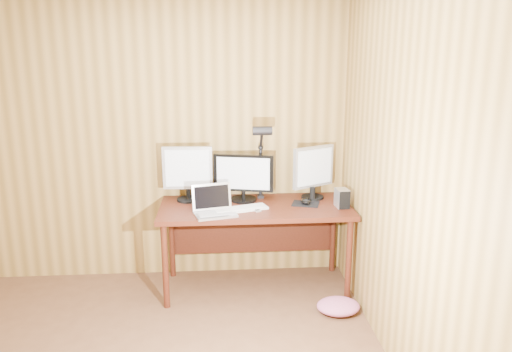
{
  "coord_description": "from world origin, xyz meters",
  "views": [
    {
      "loc": [
        0.64,
        -2.35,
        2.03
      ],
      "look_at": [
        0.93,
        1.58,
        1.02
      ],
      "focal_mm": 35.0,
      "sensor_mm": 36.0,
      "label": 1
    }
  ],
  "objects": [
    {
      "name": "hard_drive",
      "position": [
        1.64,
        1.54,
        0.83
      ],
      "size": [
        0.11,
        0.15,
        0.15
      ],
      "rotation": [
        0.0,
        0.0,
        0.09
      ],
      "color": "silver",
      "rests_on": "desk"
    },
    {
      "name": "monitor_right",
      "position": [
        1.45,
        1.81,
        1.0
      ],
      "size": [
        0.38,
        0.23,
        0.46
      ],
      "rotation": [
        0.0,
        0.0,
        0.5
      ],
      "color": "black",
      "rests_on": "desk"
    },
    {
      "name": "phone",
      "position": [
        0.93,
        1.5,
        0.76
      ],
      "size": [
        0.07,
        0.1,
        0.01
      ],
      "rotation": [
        0.0,
        0.0,
        0.34
      ],
      "color": "silver",
      "rests_on": "desk"
    },
    {
      "name": "monitor_left",
      "position": [
        0.36,
        1.82,
        1.01
      ],
      "size": [
        0.42,
        0.2,
        0.48
      ],
      "rotation": [
        0.0,
        0.0,
        -0.05
      ],
      "color": "black",
      "rests_on": "desk"
    },
    {
      "name": "desk",
      "position": [
        0.93,
        1.7,
        0.63
      ],
      "size": [
        1.6,
        0.7,
        0.75
      ],
      "color": "#43190E",
      "rests_on": "floor"
    },
    {
      "name": "mouse",
      "position": [
        1.36,
        1.64,
        0.77
      ],
      "size": [
        0.12,
        0.14,
        0.04
      ],
      "primitive_type": "ellipsoid",
      "rotation": [
        0.0,
        0.0,
        -0.45
      ],
      "color": "black",
      "rests_on": "mousepad"
    },
    {
      "name": "mousepad",
      "position": [
        1.36,
        1.64,
        0.75
      ],
      "size": [
        0.27,
        0.24,
        0.0
      ],
      "primitive_type": "cube",
      "rotation": [
        0.0,
        0.0,
        -0.29
      ],
      "color": "black",
      "rests_on": "desk"
    },
    {
      "name": "monitor_center",
      "position": [
        0.84,
        1.78,
        0.96
      ],
      "size": [
        0.51,
        0.23,
        0.41
      ],
      "rotation": [
        0.0,
        0.0,
        -0.23
      ],
      "color": "black",
      "rests_on": "desk"
    },
    {
      "name": "room_shell",
      "position": [
        0.0,
        0.0,
        1.25
      ],
      "size": [
        4.0,
        4.0,
        4.0
      ],
      "color": "brown",
      "rests_on": "ground"
    },
    {
      "name": "desk_lamp",
      "position": [
        0.99,
        1.78,
        1.19
      ],
      "size": [
        0.16,
        0.23,
        0.7
      ],
      "rotation": [
        0.0,
        0.0,
        -0.33
      ],
      "color": "black",
      "rests_on": "desk"
    },
    {
      "name": "keyboard",
      "position": [
        0.79,
        1.52,
        0.76
      ],
      "size": [
        0.48,
        0.27,
        0.02
      ],
      "rotation": [
        0.0,
        0.0,
        0.31
      ],
      "color": "silver",
      "rests_on": "desk"
    },
    {
      "name": "laptop",
      "position": [
        0.58,
        1.45,
        0.81
      ],
      "size": [
        0.37,
        0.32,
        0.23
      ],
      "rotation": [
        0.0,
        0.0,
        0.26
      ],
      "color": "silver",
      "rests_on": "desk"
    },
    {
      "name": "speaker",
      "position": [
        1.43,
        1.74,
        0.81
      ],
      "size": [
        0.05,
        0.05,
        0.12
      ],
      "primitive_type": "cylinder",
      "color": "black",
      "rests_on": "desk"
    },
    {
      "name": "fabric_pile",
      "position": [
        1.55,
        1.15,
        0.05
      ],
      "size": [
        0.38,
        0.33,
        0.11
      ],
      "primitive_type": null,
      "rotation": [
        0.0,
        0.0,
        0.15
      ],
      "color": "#C15D85",
      "rests_on": "floor"
    }
  ]
}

